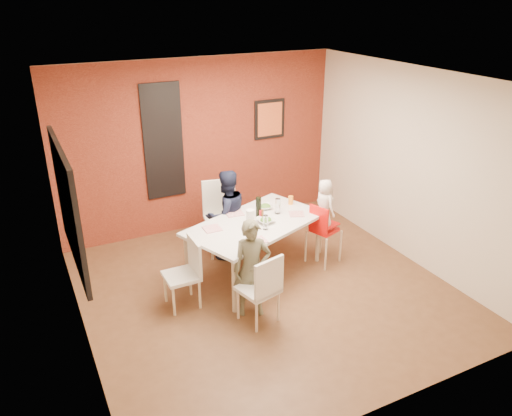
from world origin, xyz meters
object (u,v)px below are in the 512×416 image
high_chair (323,228)px  wine_bottle (259,207)px  dining_table (256,227)px  paper_towel_roll (250,218)px  chair_left (187,269)px  child_far (227,215)px  chair_near (263,287)px  chair_far (221,213)px  child_near (252,269)px  toddler (325,205)px

high_chair → wine_bottle: bearing=51.1°
dining_table → paper_towel_roll: size_ratio=8.67×
dining_table → high_chair: bearing=-9.8°
chair_left → child_far: child_far is taller
chair_near → chair_far: (0.29, 1.90, 0.10)m
dining_table → child_near: size_ratio=1.72×
chair_left → wine_bottle: size_ratio=3.05×
paper_towel_roll → child_near: bearing=-114.4°
dining_table → paper_towel_roll: 0.25m
child_near → child_far: (0.29, 1.41, 0.06)m
chair_far → high_chair: size_ratio=1.18×
chair_far → high_chair: 1.50m
toddler → paper_towel_roll: (-1.11, 0.05, -0.00)m
child_near → toddler: (1.43, 0.66, 0.28)m
high_chair → child_near: bearing=94.9°
dining_table → wine_bottle: 0.27m
chair_near → wine_bottle: 1.37m
paper_towel_roll → dining_table: bearing=37.8°
dining_table → high_chair: high_chair is taller
toddler → chair_left: bearing=91.0°
dining_table → child_near: child_near is taller
chair_far → chair_left: chair_far is taller
toddler → wine_bottle: 0.92m
chair_left → toddler: 2.10m
chair_far → wine_bottle: size_ratio=3.73×
dining_table → chair_left: 1.13m
dining_table → chair_far: 0.87m
child_far → wine_bottle: child_far is taller
child_far → toddler: child_far is taller
dining_table → chair_near: 1.15m
chair_left → paper_towel_roll: 1.05m
wine_bottle → paper_towel_roll: (-0.24, -0.23, -0.02)m
high_chair → chair_near: bearing=102.7°
child_far → wine_bottle: (0.27, -0.47, 0.25)m
toddler → chair_near: bearing=119.6°
chair_near → child_near: bearing=-99.3°
chair_near → child_near: (-0.02, 0.24, 0.11)m
chair_near → wine_bottle: bearing=-128.6°
child_far → dining_table: bearing=96.6°
chair_left → high_chair: (2.03, 0.12, 0.06)m
wine_bottle → toddler: bearing=-18.0°
child_far → high_chair: bearing=137.3°
dining_table → child_near: 0.93m
high_chair → chair_far: bearing=27.7°
toddler → paper_towel_roll: toddler is taller
high_chair → chair_left: bearing=73.8°
child_near → high_chair: bearing=44.5°
child_near → paper_towel_roll: (0.33, 0.72, 0.28)m
chair_left → high_chair: bearing=93.0°
chair_far → paper_towel_roll: chair_far is taller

